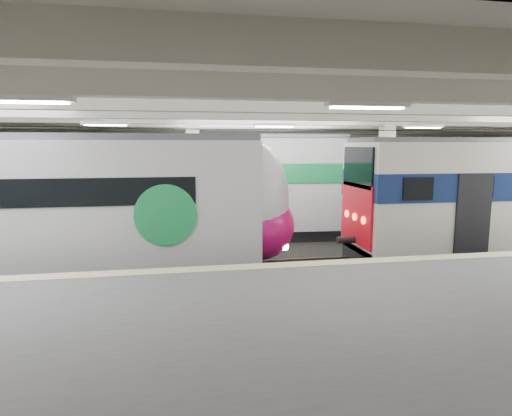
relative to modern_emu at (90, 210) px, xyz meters
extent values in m
cube|color=black|center=(6.26, 0.00, -2.28)|extent=(36.00, 24.00, 0.10)
cube|color=silver|center=(6.26, 0.00, 3.32)|extent=(36.00, 24.00, 0.20)
cube|color=beige|center=(6.26, 10.00, 0.52)|extent=(30.00, 0.10, 5.50)
cube|color=#545457|center=(6.26, -6.50, -1.68)|extent=(30.00, 7.00, 1.10)
cube|color=beige|center=(6.26, -3.25, -1.12)|extent=(30.00, 0.50, 0.02)
cube|color=beige|center=(3.26, 3.00, 0.52)|extent=(0.50, 0.50, 5.50)
cube|color=beige|center=(11.26, 3.00, 0.52)|extent=(0.50, 0.50, 5.50)
cube|color=beige|center=(6.26, 0.00, 3.02)|extent=(30.00, 18.00, 0.50)
cube|color=#59544C|center=(6.26, 0.00, -2.15)|extent=(30.00, 1.52, 0.16)
cube|color=#59544C|center=(6.26, 5.50, -2.15)|extent=(30.00, 1.52, 0.16)
cylinder|color=black|center=(6.26, 0.00, 2.47)|extent=(30.00, 0.03, 0.03)
cylinder|color=black|center=(6.26, 5.50, 2.47)|extent=(30.00, 0.03, 0.03)
cube|color=white|center=(6.26, -2.00, 2.69)|extent=(26.00, 8.40, 0.12)
cube|color=silver|center=(-1.25, 0.00, 0.19)|extent=(12.79, 2.85, 3.84)
ellipsoid|color=silver|center=(5.14, 0.00, 0.19)|extent=(2.26, 2.80, 3.76)
ellipsoid|color=#BD0F5E|center=(5.26, 0.00, -0.66)|extent=(2.40, 2.85, 2.30)
cylinder|color=#1C9C50|center=(2.33, -1.45, 0.00)|extent=(1.77, 0.06, 1.77)
cube|color=#4C4C51|center=(-1.25, 0.00, 2.21)|extent=(12.79, 2.34, 0.20)
cube|color=black|center=(-1.25, 0.00, -1.88)|extent=(12.79, 2.00, 0.70)
cube|color=red|center=(8.72, 0.00, -0.37)|extent=(0.08, 2.48, 2.09)
cube|color=black|center=(8.72, 0.00, 1.23)|extent=(0.08, 2.34, 1.37)
cube|color=silver|center=(2.72, 5.50, 0.27)|extent=(14.86, 3.71, 4.00)
cube|color=#1C9C50|center=(2.72, 5.50, 0.79)|extent=(14.90, 3.77, 0.84)
cube|color=#4C4C51|center=(2.72, 5.50, 2.37)|extent=(14.83, 3.18, 0.16)
cube|color=black|center=(2.72, 5.50, -1.93)|extent=(14.84, 3.39, 0.60)
camera|label=1|loc=(2.77, -13.72, 1.95)|focal=30.00mm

